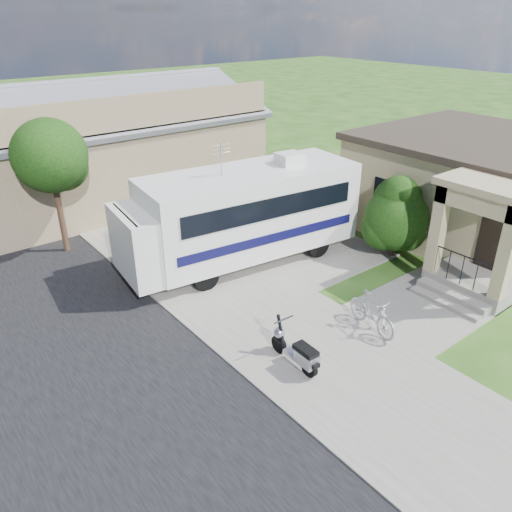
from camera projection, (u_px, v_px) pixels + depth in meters
ground at (329, 327)px, 13.27m from camera, size 120.00×120.00×0.00m
sidewalk_slab at (129, 222)px, 19.72m from camera, size 4.00×80.00×0.06m
driveway_slab at (265, 253)px, 17.26m from camera, size 7.00×6.00×0.05m
walk_slab at (428, 305)px, 14.23m from camera, size 4.00×3.00×0.05m
house at (473, 184)px, 18.42m from camera, size 9.47×7.80×3.54m
warehouse at (105, 149)px, 22.19m from camera, size 12.50×8.40×5.04m
street_tree_a at (53, 159)px, 16.12m from camera, size 2.44×2.40×4.58m
motorhome at (242, 213)px, 16.01m from camera, size 8.06×3.33×4.02m
shrub at (396, 215)px, 16.51m from camera, size 2.33×2.22×2.86m
scooter at (297, 351)px, 11.58m from camera, size 0.56×1.60×1.05m
bicycle at (372, 315)px, 12.89m from camera, size 0.75×1.76×1.03m
garden_hose at (428, 288)px, 14.97m from camera, size 0.36×0.36×0.16m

